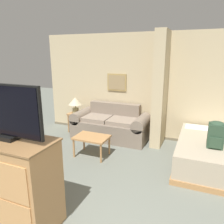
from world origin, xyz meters
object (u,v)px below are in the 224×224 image
(coffee_table, at_px, (92,139))
(tv, at_px, (5,112))
(couch, at_px, (111,125))
(tv_dresser, at_px, (14,182))
(bed, at_px, (219,154))
(backpack, at_px, (216,134))
(table_lamp, at_px, (75,102))

(coffee_table, bearing_deg, tv, -90.26)
(couch, relative_size, tv_dresser, 1.70)
(couch, xyz_separation_m, tv_dresser, (0.02, -3.13, 0.23))
(coffee_table, distance_m, bed, 2.51)
(coffee_table, distance_m, backpack, 2.37)
(tv_dresser, distance_m, bed, 3.56)
(coffee_table, xyz_separation_m, backpack, (2.33, 0.21, 0.38))
(coffee_table, xyz_separation_m, tv, (-0.01, -2.03, 1.08))
(tv, bearing_deg, bed, 46.10)
(table_lamp, distance_m, backpack, 3.56)
(coffee_table, xyz_separation_m, tv_dresser, (-0.01, -2.03, 0.19))
(bed, relative_size, backpack, 4.10)
(table_lamp, height_order, bed, table_lamp)
(coffee_table, xyz_separation_m, bed, (2.45, 0.52, -0.12))
(couch, distance_m, tv_dresser, 3.14)
(couch, height_order, coffee_table, couch)
(table_lamp, distance_m, tv_dresser, 3.39)
(table_lamp, xyz_separation_m, tv_dresser, (1.09, -3.20, -0.26))
(coffee_table, distance_m, tv_dresser, 2.04)
(tv_dresser, relative_size, bed, 0.58)
(tv_dresser, bearing_deg, table_lamp, 108.84)
(couch, height_order, backpack, backpack)
(tv_dresser, bearing_deg, couch, 90.43)
(coffee_table, bearing_deg, backpack, 5.05)
(coffee_table, height_order, tv_dresser, tv_dresser)
(table_lamp, xyz_separation_m, tv, (1.09, -3.20, 0.63))
(coffee_table, height_order, bed, bed)
(bed, bearing_deg, couch, 166.97)
(couch, bearing_deg, tv, -89.57)
(tv_dresser, relative_size, tv, 1.09)
(table_lamp, xyz_separation_m, bed, (3.55, -0.64, -0.57))
(tv, bearing_deg, table_lamp, 108.85)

